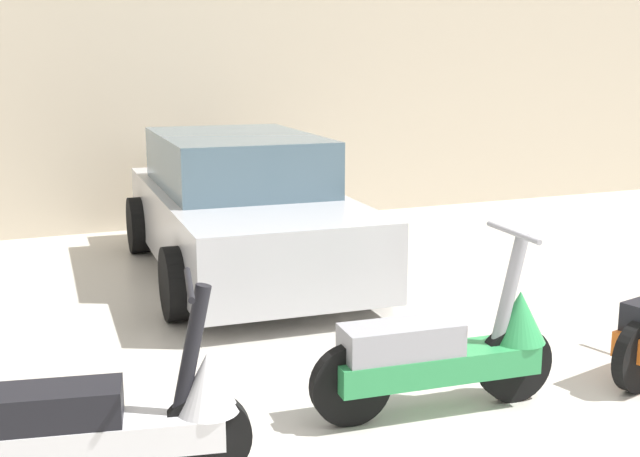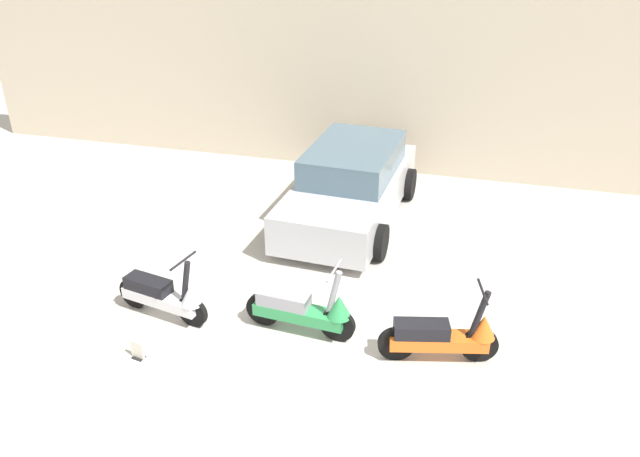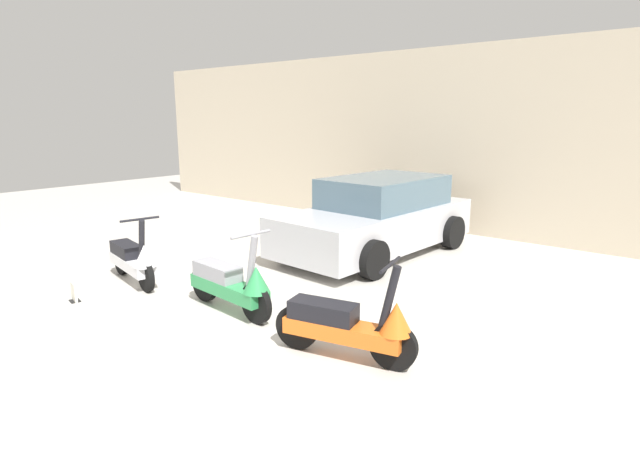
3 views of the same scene
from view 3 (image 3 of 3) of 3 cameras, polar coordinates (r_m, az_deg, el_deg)
ground_plane at (r=5.92m, az=-15.53°, el=-12.16°), size 28.00×28.00×0.00m
wall_back at (r=11.07m, az=15.47°, el=9.58°), size 19.60×0.12×3.89m
scooter_front_left at (r=7.93m, az=-20.54°, el=-3.29°), size 1.51×0.63×1.06m
scooter_front_right at (r=6.42m, az=-10.07°, el=-6.16°), size 1.59×0.57×1.11m
scooter_front_center at (r=5.15m, az=3.39°, el=-10.88°), size 1.53×0.67×1.09m
car_rear_left at (r=9.16m, az=6.63°, el=1.31°), size 2.15×4.16×1.38m
placard_near_left_scooter at (r=7.55m, az=-26.29°, el=-6.66°), size 0.20×0.15×0.26m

